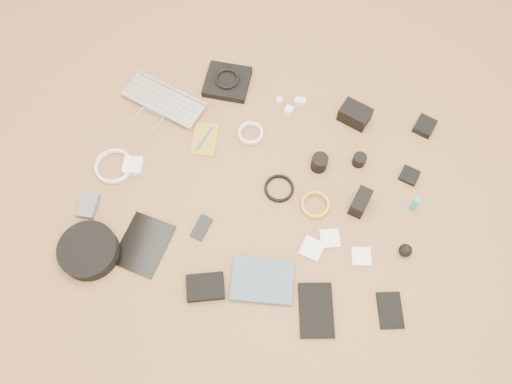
% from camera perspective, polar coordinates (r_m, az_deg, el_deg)
% --- Properties ---
extents(laptop, '(0.43, 0.36, 0.03)m').
position_cam_1_polar(laptop, '(2.25, -11.21, 9.26)').
color(laptop, '#BDBDC1').
rests_on(laptop, ground).
extents(headphone_pouch, '(0.19, 0.18, 0.03)m').
position_cam_1_polar(headphone_pouch, '(2.29, -3.30, 12.45)').
color(headphone_pouch, black).
rests_on(headphone_pouch, ground).
extents(headphones, '(0.14, 0.14, 0.01)m').
position_cam_1_polar(headphones, '(2.27, -3.33, 12.81)').
color(headphones, black).
rests_on(headphones, headphone_pouch).
extents(charger_a, '(0.03, 0.03, 0.02)m').
position_cam_1_polar(charger_a, '(2.24, 2.68, 10.35)').
color(charger_a, silver).
rests_on(charger_a, ground).
extents(charger_b, '(0.04, 0.04, 0.03)m').
position_cam_1_polar(charger_b, '(2.24, 4.86, 10.28)').
color(charger_b, silver).
rests_on(charger_b, ground).
extents(charger_c, '(0.03, 0.03, 0.03)m').
position_cam_1_polar(charger_c, '(2.24, 5.37, 10.25)').
color(charger_c, silver).
rests_on(charger_c, ground).
extents(charger_d, '(0.04, 0.04, 0.03)m').
position_cam_1_polar(charger_d, '(2.21, 3.76, 9.27)').
color(charger_d, silver).
rests_on(charger_d, ground).
extents(dslr_camera, '(0.15, 0.13, 0.07)m').
position_cam_1_polar(dslr_camera, '(2.21, 11.24, 8.67)').
color(dslr_camera, black).
rests_on(dslr_camera, ground).
extents(lens_pouch, '(0.10, 0.11, 0.03)m').
position_cam_1_polar(lens_pouch, '(2.28, 18.72, 7.14)').
color(lens_pouch, black).
rests_on(lens_pouch, ground).
extents(notebook_olive, '(0.11, 0.17, 0.01)m').
position_cam_1_polar(notebook_olive, '(2.15, -5.88, 6.02)').
color(notebook_olive, olive).
rests_on(notebook_olive, ground).
extents(pen_blue, '(0.04, 0.12, 0.01)m').
position_cam_1_polar(pen_blue, '(2.14, -5.90, 6.12)').
color(pen_blue, '#1540AB').
rests_on(pen_blue, notebook_olive).
extents(cable_white_a, '(0.12, 0.12, 0.01)m').
position_cam_1_polar(cable_white_a, '(2.15, -0.62, 6.66)').
color(cable_white_a, silver).
rests_on(cable_white_a, ground).
extents(lens_a, '(0.08, 0.08, 0.07)m').
position_cam_1_polar(lens_a, '(2.07, 7.25, 3.35)').
color(lens_a, black).
rests_on(lens_a, ground).
extents(lens_b, '(0.06, 0.06, 0.05)m').
position_cam_1_polar(lens_b, '(2.11, 11.72, 3.61)').
color(lens_b, black).
rests_on(lens_b, ground).
extents(card_reader, '(0.09, 0.09, 0.02)m').
position_cam_1_polar(card_reader, '(2.15, 17.12, 1.82)').
color(card_reader, black).
rests_on(card_reader, ground).
extents(power_brick, '(0.08, 0.08, 0.03)m').
position_cam_1_polar(power_brick, '(2.13, -13.86, 2.92)').
color(power_brick, silver).
rests_on(power_brick, ground).
extents(cable_white_b, '(0.18, 0.18, 0.01)m').
position_cam_1_polar(cable_white_b, '(2.16, -15.89, 2.78)').
color(cable_white_b, silver).
rests_on(cable_white_b, ground).
extents(cable_black, '(0.14, 0.14, 0.01)m').
position_cam_1_polar(cable_black, '(2.03, 2.65, 0.36)').
color(cable_black, black).
rests_on(cable_black, ground).
extents(cable_yellow, '(0.12, 0.12, 0.01)m').
position_cam_1_polar(cable_yellow, '(2.02, 6.76, -1.52)').
color(cable_yellow, gold).
rests_on(cable_yellow, ground).
extents(flash, '(0.08, 0.12, 0.08)m').
position_cam_1_polar(flash, '(2.01, 11.84, -1.15)').
color(flash, black).
rests_on(flash, ground).
extents(lens_cleaner, '(0.03, 0.03, 0.08)m').
position_cam_1_polar(lens_cleaner, '(2.06, 17.70, -1.34)').
color(lens_cleaner, teal).
rests_on(lens_cleaner, ground).
extents(battery_charger, '(0.07, 0.11, 0.03)m').
position_cam_1_polar(battery_charger, '(2.10, -18.63, -1.47)').
color(battery_charger, '#525256').
rests_on(battery_charger, ground).
extents(tablet, '(0.21, 0.25, 0.01)m').
position_cam_1_polar(tablet, '(1.99, -12.71, -5.87)').
color(tablet, black).
rests_on(tablet, ground).
extents(phone, '(0.08, 0.11, 0.01)m').
position_cam_1_polar(phone, '(1.98, -6.25, -4.07)').
color(phone, black).
rests_on(phone, ground).
extents(filter_case_left, '(0.10, 0.10, 0.01)m').
position_cam_1_polar(filter_case_left, '(1.95, 6.41, -6.44)').
color(filter_case_left, silver).
rests_on(filter_case_left, ground).
extents(filter_case_mid, '(0.09, 0.09, 0.01)m').
position_cam_1_polar(filter_case_mid, '(1.97, 8.45, -5.27)').
color(filter_case_mid, silver).
rests_on(filter_case_mid, ground).
extents(filter_case_right, '(0.09, 0.09, 0.01)m').
position_cam_1_polar(filter_case_right, '(1.97, 11.95, -7.21)').
color(filter_case_right, silver).
rests_on(filter_case_right, ground).
extents(air_blower, '(0.07, 0.07, 0.05)m').
position_cam_1_polar(air_blower, '(2.00, 16.71, -6.41)').
color(air_blower, black).
rests_on(air_blower, ground).
extents(headphone_case, '(0.29, 0.29, 0.06)m').
position_cam_1_polar(headphone_case, '(2.01, -18.58, -6.38)').
color(headphone_case, black).
rests_on(headphone_case, ground).
extents(drive_case, '(0.16, 0.14, 0.03)m').
position_cam_1_polar(drive_case, '(1.90, -5.80, -10.76)').
color(drive_case, black).
rests_on(drive_case, ground).
extents(paperback, '(0.24, 0.19, 0.02)m').
position_cam_1_polar(paperback, '(1.88, 0.50, -12.60)').
color(paperback, '#3C5366').
rests_on(paperback, ground).
extents(notebook_black_a, '(0.16, 0.22, 0.01)m').
position_cam_1_polar(notebook_black_a, '(1.89, 6.88, -13.25)').
color(notebook_black_a, black).
rests_on(notebook_black_a, ground).
extents(notebook_black_b, '(0.12, 0.15, 0.01)m').
position_cam_1_polar(notebook_black_b, '(1.95, 15.07, -12.93)').
color(notebook_black_b, black).
rests_on(notebook_black_b, ground).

